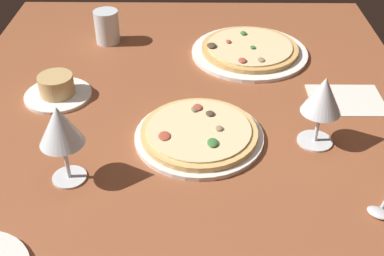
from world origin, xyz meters
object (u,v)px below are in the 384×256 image
pizza_side (249,50)px  spoon (381,209)px  ramekin_on_saucer (57,89)px  paper_menu (346,100)px  pizza_main (199,134)px  water_glass (107,28)px  wine_glass_far (60,127)px  wine_glass_near (323,98)px

pizza_side → spoon: bearing=-162.7°
ramekin_on_saucer → spoon: bearing=-119.2°
paper_menu → spoon: spoon is taller
pizza_main → water_glass: (44.94, 25.74, 2.92)cm
paper_menu → pizza_side: bearing=42.4°
pizza_main → wine_glass_far: size_ratio=1.67×
wine_glass_far → wine_glass_near: (11.64, -48.62, -1.09)cm
pizza_side → wine_glass_far: bearing=142.9°
ramekin_on_saucer → wine_glass_near: (-16.91, -57.40, 8.71)cm
wine_glass_far → water_glass: size_ratio=1.76×
pizza_main → wine_glass_near: wine_glass_near is taller
water_glass → paper_menu: 67.43cm
wine_glass_far → wine_glass_near: size_ratio=1.06×
pizza_side → paper_menu: 31.01cm
wine_glass_near → paper_menu: bearing=-33.3°
ramekin_on_saucer → paper_menu: size_ratio=0.92×
wine_glass_far → wine_glass_near: wine_glass_far is taller
pizza_main → spoon: (-20.47, -31.89, -0.76)cm
pizza_main → wine_glass_far: (-12.62, 24.54, 10.69)cm
pizza_side → ramekin_on_saucer: ramekin_on_saucer is taller
pizza_side → spoon: (-58.32, -18.20, -0.70)cm
pizza_side → paper_menu: pizza_side is taller
pizza_main → ramekin_on_saucer: (15.94, 33.32, 0.90)cm
pizza_main → spoon: pizza_main is taller
pizza_main → pizza_side: bearing=-19.9°
spoon → wine_glass_near: bearing=21.8°
ramekin_on_saucer → water_glass: bearing=-14.7°
wine_glass_far → pizza_side: bearing=-37.1°
wine_glass_far → pizza_main: bearing=-62.8°
pizza_side → spoon: size_ratio=3.20×
wine_glass_far → paper_menu: (27.48, -59.03, -11.76)cm
pizza_side → paper_menu: bearing=-137.9°
wine_glass_near → wine_glass_far: bearing=103.5°
wine_glass_near → paper_menu: 21.75cm
ramekin_on_saucer → spoon: size_ratio=1.61×
ramekin_on_saucer → pizza_main: bearing=-115.6°
spoon → pizza_side: bearing=17.3°
wine_glass_near → spoon: size_ratio=1.57×
water_glass → wine_glass_far: bearing=-178.8°
pizza_main → wine_glass_near: 25.94cm
paper_menu → wine_glass_far: bearing=115.2°
pizza_main → ramekin_on_saucer: bearing=64.4°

